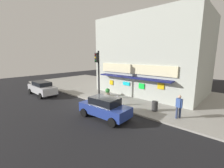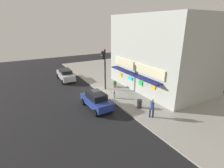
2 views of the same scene
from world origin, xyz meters
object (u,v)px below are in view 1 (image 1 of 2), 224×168
at_px(trash_can, 155,106).
at_px(potted_plant_by_doorway, 108,92).
at_px(fire_hydrant, 118,101).
at_px(traffic_light, 98,69).
at_px(parked_car_silver, 42,88).
at_px(parked_car_blue, 105,107).
at_px(pedestrian, 179,106).

height_order(trash_can, potted_plant_by_doorway, potted_plant_by_doorway).
relative_size(fire_hydrant, trash_can, 1.14).
distance_m(traffic_light, trash_can, 6.73).
distance_m(traffic_light, parked_car_silver, 7.58).
distance_m(potted_plant_by_doorway, parked_car_silver, 7.85).
bearing_deg(parked_car_blue, fire_hydrant, 109.02).
xyz_separation_m(fire_hydrant, parked_car_blue, (0.88, -2.56, 0.23)).
xyz_separation_m(pedestrian, parked_car_blue, (-4.25, -3.32, -0.26)).
distance_m(trash_can, parked_car_blue, 4.22).
bearing_deg(potted_plant_by_doorway, traffic_light, -86.58).
bearing_deg(trash_can, parked_car_silver, -163.63).
bearing_deg(pedestrian, traffic_light, -176.91).
distance_m(pedestrian, parked_car_silver, 14.94).
bearing_deg(trash_can, fire_hydrant, -163.16).
height_order(traffic_light, fire_hydrant, traffic_light).
bearing_deg(parked_car_silver, trash_can, 16.37).
bearing_deg(fire_hydrant, parked_car_silver, -163.79).
height_order(fire_hydrant, parked_car_blue, parked_car_blue).
bearing_deg(traffic_light, potted_plant_by_doorway, 93.42).
distance_m(parked_car_silver, parked_car_blue, 10.27).
xyz_separation_m(fire_hydrant, potted_plant_by_doorway, (-3.00, 1.83, -0.02)).
xyz_separation_m(pedestrian, parked_car_silver, (-14.52, -3.48, -0.24)).
xyz_separation_m(pedestrian, potted_plant_by_doorway, (-8.14, 1.08, -0.52)).
relative_size(trash_can, potted_plant_by_doorway, 0.95).
bearing_deg(pedestrian, fire_hydrant, -171.65).
height_order(traffic_light, potted_plant_by_doorway, traffic_light).
bearing_deg(traffic_light, fire_hydrant, -6.29).
bearing_deg(pedestrian, parked_car_blue, -142.06).
relative_size(traffic_light, trash_can, 6.12).
bearing_deg(fire_hydrant, potted_plant_by_doorway, 148.59).
xyz_separation_m(parked_car_silver, parked_car_blue, (10.27, 0.17, -0.02)).
bearing_deg(parked_car_silver, potted_plant_by_doorway, 35.52).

